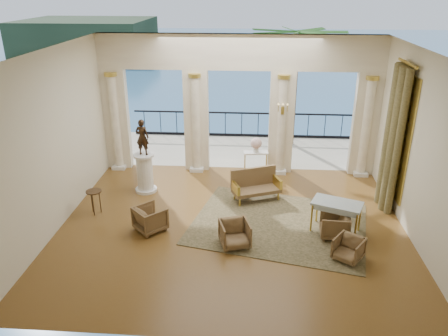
# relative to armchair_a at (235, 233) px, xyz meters

# --- Properties ---
(floor) EXTENTS (9.00, 9.00, 0.00)m
(floor) POSITION_rel_armchair_a_xyz_m (-0.12, 0.90, -0.35)
(floor) COLOR #543313
(floor) RESTS_ON ground
(room_walls) EXTENTS (9.00, 9.00, 9.00)m
(room_walls) POSITION_rel_armchair_a_xyz_m (-0.12, -0.22, 2.53)
(room_walls) COLOR beige
(room_walls) RESTS_ON ground
(arcade) EXTENTS (9.00, 0.56, 4.50)m
(arcade) POSITION_rel_armchair_a_xyz_m (-0.12, 4.72, 2.23)
(arcade) COLOR beige
(arcade) RESTS_ON ground
(terrace) EXTENTS (10.00, 3.60, 0.10)m
(terrace) POSITION_rel_armchair_a_xyz_m (-0.12, 6.70, -0.40)
(terrace) COLOR #A39D89
(terrace) RESTS_ON ground
(balustrade) EXTENTS (9.00, 0.06, 1.03)m
(balustrade) POSITION_rel_armchair_a_xyz_m (-0.12, 8.30, 0.06)
(balustrade) COLOR black
(balustrade) RESTS_ON terrace
(palm_tree) EXTENTS (2.00, 2.00, 4.50)m
(palm_tree) POSITION_rel_armchair_a_xyz_m (1.88, 7.50, 3.74)
(palm_tree) COLOR #4C3823
(palm_tree) RESTS_ON terrace
(headland) EXTENTS (22.00, 18.00, 6.00)m
(headland) POSITION_rel_armchair_a_xyz_m (-30.12, 70.90, -3.35)
(headland) COLOR black
(headland) RESTS_ON sea
(sea) EXTENTS (160.00, 160.00, 0.00)m
(sea) POSITION_rel_armchair_a_xyz_m (-0.12, 60.90, -6.35)
(sea) COLOR #2C5185
(sea) RESTS_ON ground
(curtain) EXTENTS (0.33, 1.40, 4.09)m
(curtain) POSITION_rel_armchair_a_xyz_m (4.16, 2.40, 1.67)
(curtain) COLOR #4C4627
(curtain) RESTS_ON ground
(window_frame) EXTENTS (0.04, 1.60, 3.40)m
(window_frame) POSITION_rel_armchair_a_xyz_m (4.35, 2.40, 1.75)
(window_frame) COLOR gold
(window_frame) RESTS_ON room_walls
(wall_sconce) EXTENTS (0.30, 0.11, 0.33)m
(wall_sconce) POSITION_rel_armchair_a_xyz_m (1.28, 4.41, 1.88)
(wall_sconce) COLOR gold
(wall_sconce) RESTS_ON arcade
(rug) EXTENTS (5.10, 4.36, 0.02)m
(rug) POSITION_rel_armchair_a_xyz_m (1.12, 1.11, -0.34)
(rug) COLOR #292F19
(rug) RESTS_ON ground
(armchair_a) EXTENTS (0.84, 0.81, 0.70)m
(armchair_a) POSITION_rel_armchair_a_xyz_m (0.00, 0.00, 0.00)
(armchair_a) COLOR #44311D
(armchair_a) RESTS_ON ground
(armchair_b) EXTENTS (0.82, 0.81, 0.62)m
(armchair_b) POSITION_rel_armchair_a_xyz_m (2.64, -0.40, -0.04)
(armchair_b) COLOR #44311D
(armchair_b) RESTS_ON ground
(armchair_c) EXTENTS (0.70, 0.74, 0.71)m
(armchair_c) POSITION_rel_armchair_a_xyz_m (2.47, 0.60, 0.01)
(armchair_c) COLOR #44311D
(armchair_c) RESTS_ON ground
(armchair_d) EXTENTS (0.96, 0.96, 0.72)m
(armchair_d) POSITION_rel_armchair_a_xyz_m (-2.21, 0.58, 0.01)
(armchair_d) COLOR #44311D
(armchair_d) RESTS_ON ground
(settee) EXTENTS (1.53, 1.09, 0.93)m
(settee) POSITION_rel_armchair_a_xyz_m (0.48, 2.56, 0.11)
(settee) COLOR #44311D
(settee) RESTS_ON ground
(game_table) EXTENTS (1.38, 1.07, 0.84)m
(game_table) POSITION_rel_armchair_a_xyz_m (2.54, 0.84, 0.40)
(game_table) COLOR #ADC5D5
(game_table) RESTS_ON ground
(pedestal) EXTENTS (0.66, 0.66, 1.21)m
(pedestal) POSITION_rel_armchair_a_xyz_m (-2.88, 2.85, 0.23)
(pedestal) COLOR silver
(pedestal) RESTS_ON ground
(statue) EXTENTS (0.42, 0.31, 1.08)m
(statue) POSITION_rel_armchair_a_xyz_m (-2.88, 2.85, 1.40)
(statue) COLOR black
(statue) RESTS_ON pedestal
(console_table) EXTENTS (0.84, 0.40, 0.77)m
(console_table) POSITION_rel_armchair_a_xyz_m (0.48, 4.45, 0.28)
(console_table) COLOR silver
(console_table) RESTS_ON ground
(urn) EXTENTS (0.38, 0.38, 0.50)m
(urn) POSITION_rel_armchair_a_xyz_m (0.48, 4.45, 0.70)
(urn) COLOR silver
(urn) RESTS_ON console_table
(side_table) EXTENTS (0.42, 0.42, 0.69)m
(side_table) POSITION_rel_armchair_a_xyz_m (-3.94, 1.35, 0.24)
(side_table) COLOR black
(side_table) RESTS_ON ground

